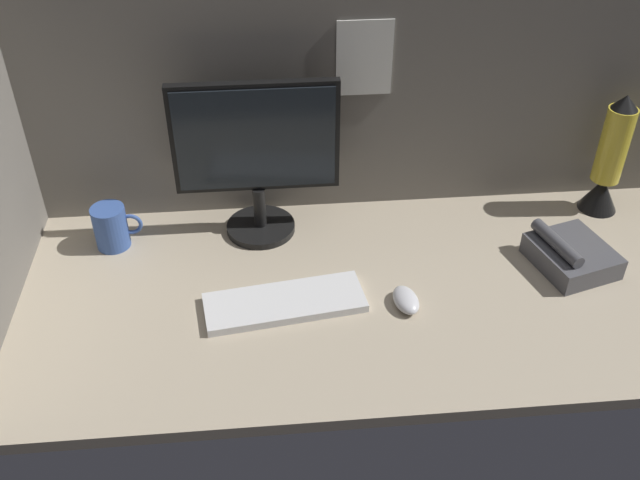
# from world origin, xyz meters

# --- Properties ---
(ground_plane) EXTENTS (1.80, 0.80, 0.03)m
(ground_plane) POSITION_xyz_m (0.00, 0.00, -0.01)
(ground_plane) COLOR tan
(cubicle_wall_back) EXTENTS (1.80, 0.06, 0.68)m
(cubicle_wall_back) POSITION_xyz_m (-0.00, 0.37, 0.34)
(cubicle_wall_back) COLOR slate
(cubicle_wall_back) RESTS_ON ground_plane
(monitor) EXTENTS (0.41, 0.18, 0.42)m
(monitor) POSITION_xyz_m (-0.28, 0.25, 0.23)
(monitor) COLOR black
(monitor) RESTS_ON ground_plane
(keyboard) EXTENTS (0.38, 0.18, 0.02)m
(keyboard) POSITION_xyz_m (-0.23, -0.06, 0.01)
(keyboard) COLOR silver
(keyboard) RESTS_ON ground_plane
(mouse) EXTENTS (0.07, 0.10, 0.03)m
(mouse) POSITION_xyz_m (0.05, -0.08, 0.02)
(mouse) COLOR silver
(mouse) RESTS_ON ground_plane
(mug_ceramic_blue) EXTENTS (0.12, 0.09, 0.11)m
(mug_ceramic_blue) POSITION_xyz_m (-0.65, 0.21, 0.06)
(mug_ceramic_blue) COLOR #38569E
(mug_ceramic_blue) RESTS_ON ground_plane
(lava_lamp) EXTENTS (0.10, 0.10, 0.34)m
(lava_lamp) POSITION_xyz_m (0.65, 0.26, 0.14)
(lava_lamp) COLOR black
(lava_lamp) RESTS_ON ground_plane
(desk_phone) EXTENTS (0.22, 0.23, 0.09)m
(desk_phone) POSITION_xyz_m (0.48, 0.03, 0.03)
(desk_phone) COLOR #4C4C51
(desk_phone) RESTS_ON ground_plane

